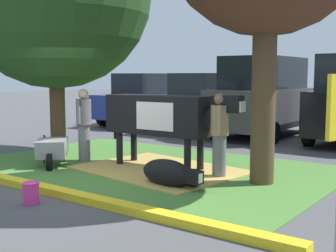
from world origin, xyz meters
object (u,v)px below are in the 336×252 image
object	(u,v)px
calf_lying	(169,173)
person_handler	(219,133)
bucket_pink	(31,192)
suv_dark_grey	(264,97)
sedan_silver	(203,103)
wheelbarrow	(52,149)
sedan_blue	(145,100)
person_visitor_near	(84,123)
cow_holstein	(163,116)

from	to	relation	value
calf_lying	person_handler	bearing A→B (deg)	70.94
calf_lying	bucket_pink	size ratio (longest dim) A/B	4.00
suv_dark_grey	bucket_pink	bearing A→B (deg)	-87.36
person_handler	sedan_silver	size ratio (longest dim) A/B	0.37
suv_dark_grey	wheelbarrow	bearing A→B (deg)	-102.23
person_handler	suv_dark_grey	world-z (taller)	suv_dark_grey
sedan_blue	sedan_silver	world-z (taller)	same
wheelbarrow	sedan_blue	world-z (taller)	sedan_blue
bucket_pink	suv_dark_grey	size ratio (longest dim) A/B	0.07
person_visitor_near	sedan_blue	world-z (taller)	sedan_blue
wheelbarrow	sedan_blue	size ratio (longest dim) A/B	0.31
bucket_pink	person_handler	bearing A→B (deg)	65.58
person_handler	sedan_blue	distance (m)	9.72
calf_lying	sedan_silver	bearing A→B (deg)	117.74
cow_holstein	sedan_blue	distance (m)	8.74
person_handler	sedan_blue	bearing A→B (deg)	137.57
person_handler	calf_lying	bearing A→B (deg)	-109.06
wheelbarrow	suv_dark_grey	distance (m)	7.47
wheelbarrow	sedan_silver	size ratio (longest dim) A/B	0.31
cow_holstein	sedan_blue	xyz separation A→B (m)	(-5.82, 6.53, -0.14)
bucket_pink	suv_dark_grey	world-z (taller)	suv_dark_grey
wheelbarrow	bucket_pink	size ratio (longest dim) A/B	4.11
person_visitor_near	wheelbarrow	size ratio (longest dim) A/B	1.21
sedan_silver	bucket_pink	bearing A→B (deg)	-73.51
bucket_pink	sedan_blue	distance (m)	11.34
calf_lying	sedan_blue	xyz separation A→B (m)	(-6.80, 7.66, 0.75)
sedan_blue	suv_dark_grey	distance (m)	5.33
person_visitor_near	sedan_silver	distance (m)	6.68
calf_lying	suv_dark_grey	distance (m)	7.43
person_visitor_near	bucket_pink	size ratio (longest dim) A/B	4.98
sedan_silver	suv_dark_grey	size ratio (longest dim) A/B	0.96
calf_lying	sedan_silver	distance (m)	8.34
person_handler	wheelbarrow	xyz separation A→B (m)	(-3.45, -1.14, -0.48)
bucket_pink	calf_lying	bearing A→B (deg)	62.94
person_visitor_near	suv_dark_grey	bearing A→B (deg)	77.59
person_handler	suv_dark_grey	distance (m)	6.40
calf_lying	person_visitor_near	size ratio (longest dim) A/B	0.80
calf_lying	suv_dark_grey	size ratio (longest dim) A/B	0.29
cow_holstein	wheelbarrow	distance (m)	2.51
bucket_pink	cow_holstein	bearing A→B (deg)	88.42
cow_holstein	sedan_blue	size ratio (longest dim) A/B	0.71
sedan_blue	suv_dark_grey	bearing A→B (deg)	-4.86
cow_holstein	wheelbarrow	world-z (taller)	cow_holstein
cow_holstein	person_handler	world-z (taller)	person_handler
person_handler	person_visitor_near	distance (m)	3.32
calf_lying	bucket_pink	world-z (taller)	calf_lying
bucket_pink	suv_dark_grey	bearing A→B (deg)	92.64
wheelbarrow	bucket_pink	xyz separation A→B (m)	(2.00, -2.05, -0.21)
person_visitor_near	sedan_blue	xyz separation A→B (m)	(-3.88, 6.91, 0.10)
wheelbarrow	sedan_silver	world-z (taller)	sedan_silver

